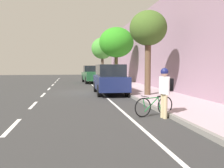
# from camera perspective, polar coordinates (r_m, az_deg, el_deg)

# --- Properties ---
(ground) EXTENTS (73.55, 73.55, 0.00)m
(ground) POSITION_cam_1_polar(r_m,az_deg,el_deg) (17.09, -5.29, -2.04)
(ground) COLOR #313131
(sidewalk) EXTENTS (3.16, 45.97, 0.15)m
(sidewalk) POSITION_cam_1_polar(r_m,az_deg,el_deg) (17.81, 7.30, -1.55)
(sidewalk) COLOR #B39AA4
(sidewalk) RESTS_ON ground
(curb_edge) EXTENTS (0.16, 45.97, 0.15)m
(curb_edge) POSITION_cam_1_polar(r_m,az_deg,el_deg) (17.40, 2.07, -1.66)
(curb_edge) COLOR gray
(curb_edge) RESTS_ON ground
(lane_stripe_centre) EXTENTS (0.14, 44.20, 0.01)m
(lane_stripe_centre) POSITION_cam_1_polar(r_m,az_deg,el_deg) (16.26, -16.15, -2.50)
(lane_stripe_centre) COLOR white
(lane_stripe_centre) RESTS_ON ground
(lane_stripe_bike_edge) EXTENTS (0.12, 45.97, 0.01)m
(lane_stripe_bike_edge) POSITION_cam_1_polar(r_m,az_deg,el_deg) (17.17, -2.74, -1.98)
(lane_stripe_bike_edge) COLOR white
(lane_stripe_bike_edge) RESTS_ON ground
(building_facade) EXTENTS (0.50, 45.97, 6.97)m
(building_facade) POSITION_cam_1_polar(r_m,az_deg,el_deg) (18.42, 12.92, 9.19)
(building_facade) COLOR gray
(building_facade) RESTS_ON ground
(parked_suv_dark_blue_second) EXTENTS (2.05, 4.74, 1.99)m
(parked_suv_dark_blue_second) POSITION_cam_1_polar(r_m,az_deg,el_deg) (16.05, -0.50, 1.24)
(parked_suv_dark_blue_second) COLOR navy
(parked_suv_dark_blue_second) RESTS_ON ground
(parked_pickup_green_mid) EXTENTS (2.24, 5.40, 1.95)m
(parked_pickup_green_mid) POSITION_cam_1_polar(r_m,az_deg,el_deg) (27.15, -4.73, 2.21)
(parked_pickup_green_mid) COLOR #1E512D
(parked_pickup_green_mid) RESTS_ON ground
(bicycle_at_curb) EXTENTS (1.69, 0.65, 0.77)m
(bicycle_at_curb) POSITION_cam_1_polar(r_m,az_deg,el_deg) (9.16, 10.13, -5.17)
(bicycle_at_curb) COLOR black
(bicycle_at_curb) RESTS_ON ground
(cyclist_with_backpack) EXTENTS (0.44, 0.62, 1.82)m
(cyclist_with_backpack) POSITION_cam_1_polar(r_m,az_deg,el_deg) (8.74, 12.57, -0.78)
(cyclist_with_backpack) COLOR #C6B284
(cyclist_with_backpack) RESTS_ON ground
(street_tree_mid_block) EXTENTS (2.22, 2.22, 5.02)m
(street_tree_mid_block) POSITION_cam_1_polar(r_m,az_deg,el_deg) (14.69, 8.66, 12.72)
(street_tree_mid_block) COLOR brown
(street_tree_mid_block) RESTS_ON sidewalk
(street_tree_far_end) EXTENTS (3.48, 3.48, 5.64)m
(street_tree_far_end) POSITION_cam_1_polar(r_m,az_deg,el_deg) (24.40, 1.06, 9.89)
(street_tree_far_end) COLOR #484126
(street_tree_far_end) RESTS_ON sidewalk
(street_tree_corner) EXTENTS (3.19, 3.19, 5.89)m
(street_tree_corner) POSITION_cam_1_polar(r_m,az_deg,el_deg) (35.17, -2.33, 8.47)
(street_tree_corner) COLOR #4C3F31
(street_tree_corner) RESTS_ON sidewalk
(pedestrian_on_phone) EXTENTS (0.57, 0.37, 1.68)m
(pedestrian_on_phone) POSITION_cam_1_polar(r_m,az_deg,el_deg) (30.27, 1.30, 2.82)
(pedestrian_on_phone) COLOR black
(pedestrian_on_phone) RESTS_ON sidewalk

